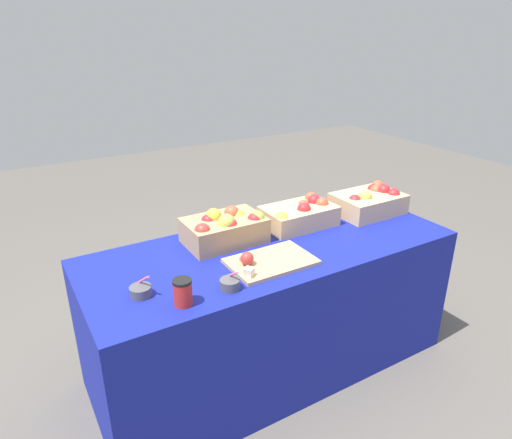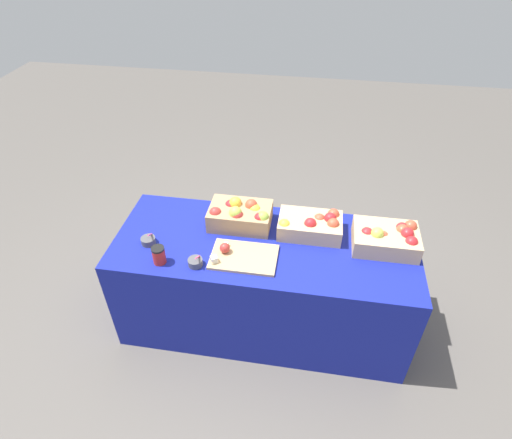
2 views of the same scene
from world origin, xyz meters
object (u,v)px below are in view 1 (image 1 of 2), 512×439
(apple_crate_middle, at_px, (300,214))
(sample_bowl_mid, at_px, (141,291))
(coffee_cup, at_px, (183,292))
(cutting_board_front, at_px, (268,261))
(apple_crate_left, at_px, (370,201))
(sample_bowl_near, at_px, (230,284))
(apple_crate_right, at_px, (226,228))

(apple_crate_middle, relative_size, sample_bowl_mid, 3.83)
(apple_crate_middle, bearing_deg, coffee_cup, -154.68)
(cutting_board_front, xyz_separation_m, sample_bowl_mid, (-0.59, 0.04, 0.01))
(apple_crate_left, bearing_deg, sample_bowl_near, -162.85)
(cutting_board_front, relative_size, sample_bowl_near, 4.27)
(apple_crate_right, relative_size, sample_bowl_mid, 3.84)
(sample_bowl_mid, bearing_deg, apple_crate_left, 8.01)
(cutting_board_front, bearing_deg, sample_bowl_near, -157.78)
(apple_crate_left, bearing_deg, cutting_board_front, -164.38)
(apple_crate_left, xyz_separation_m, apple_crate_middle, (-0.47, 0.06, -0.01))
(apple_crate_left, distance_m, apple_crate_right, 0.93)
(apple_crate_left, height_order, sample_bowl_mid, apple_crate_left)
(apple_crate_right, height_order, sample_bowl_near, apple_crate_right)
(apple_crate_right, bearing_deg, sample_bowl_mid, -152.82)
(cutting_board_front, bearing_deg, apple_crate_right, 100.46)
(sample_bowl_near, bearing_deg, coffee_cup, -177.51)
(coffee_cup, bearing_deg, cutting_board_front, 13.50)
(apple_crate_middle, bearing_deg, sample_bowl_near, -148.41)
(sample_bowl_near, relative_size, sample_bowl_mid, 0.89)
(sample_bowl_near, distance_m, sample_bowl_mid, 0.37)
(apple_crate_middle, xyz_separation_m, apple_crate_right, (-0.46, 0.01, 0.01))
(apple_crate_middle, bearing_deg, sample_bowl_mid, -165.25)
(cutting_board_front, bearing_deg, apple_crate_middle, 36.67)
(apple_crate_right, height_order, coffee_cup, apple_crate_right)
(sample_bowl_mid, bearing_deg, sample_bowl_near, -22.31)
(apple_crate_middle, height_order, coffee_cup, apple_crate_middle)
(apple_crate_middle, height_order, apple_crate_right, apple_crate_right)
(apple_crate_right, distance_m, sample_bowl_mid, 0.60)
(apple_crate_left, relative_size, apple_crate_right, 0.98)
(cutting_board_front, distance_m, coffee_cup, 0.48)
(sample_bowl_mid, xyz_separation_m, coffee_cup, (0.13, -0.15, 0.03))
(coffee_cup, bearing_deg, apple_crate_right, 46.00)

